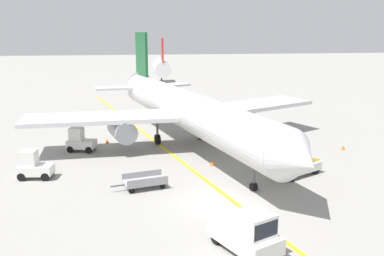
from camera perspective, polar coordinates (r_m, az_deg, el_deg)
name	(u,v)px	position (r m, az deg, el deg)	size (l,w,h in m)	color
ground_plane	(218,204)	(26.57, 3.55, -10.20)	(300.00, 300.00, 0.00)	gray
taxi_line_yellow	(201,177)	(31.09, 1.24, -6.58)	(0.30, 80.00, 0.01)	yellow
airliner	(185,109)	(38.32, -0.92, 2.53)	(27.85, 34.79, 10.10)	silver
pushback_tug	(248,233)	(21.13, 7.54, -13.81)	(3.27, 4.07, 2.20)	silver
baggage_tug_near_wing	(80,141)	(38.46, -14.83, -1.68)	(2.65, 1.86, 2.10)	silver
baggage_tug_by_cargo_door	(33,166)	(32.59, -20.55, -4.80)	(2.54, 1.59, 2.10)	silver
belt_loader_forward_hold	(296,166)	(32.02, 13.85, -4.92)	(5.00, 3.47, 2.59)	silver
baggage_cart_loaded	(145,181)	(29.06, -6.37, -7.15)	(3.84, 2.19, 0.94)	#A5A5A8
ground_crew_marshaller	(253,148)	(35.41, 8.25, -2.68)	(0.36, 0.24, 1.70)	#26262D
safety_cone_nose_left	(94,140)	(41.37, -12.98, -1.54)	(0.36, 0.36, 0.44)	orange
safety_cone_nose_right	(107,141)	(40.71, -11.35, -1.70)	(0.36, 0.36, 0.44)	orange
safety_cone_wingtip_left	(212,163)	(33.51, 2.74, -4.72)	(0.36, 0.36, 0.44)	orange
safety_cone_wingtip_right	(343,147)	(40.08, 19.66, -2.47)	(0.36, 0.36, 0.44)	orange
safety_cone_tail_area	(290,139)	(41.65, 13.09, -1.45)	(0.36, 0.36, 0.44)	orange
distant_aircraft_far_left	(161,67)	(82.72, -4.13, 8.18)	(3.00, 10.10, 8.80)	silver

